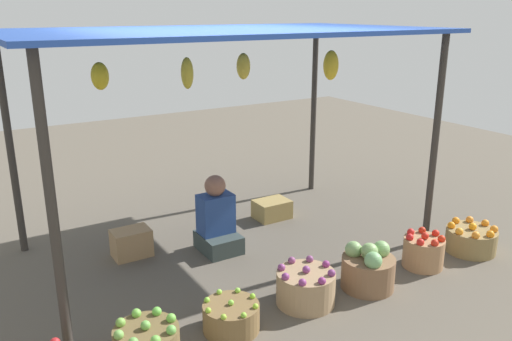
% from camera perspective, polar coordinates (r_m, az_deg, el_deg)
% --- Properties ---
extents(ground_plane, '(14.00, 14.00, 0.00)m').
position_cam_1_polar(ground_plane, '(5.44, -3.00, -8.15)').
color(ground_plane, '#5C5448').
extents(market_stall_structure, '(3.92, 2.26, 2.16)m').
position_cam_1_polar(market_stall_structure, '(4.93, -3.33, 13.51)').
color(market_stall_structure, '#38332D').
rests_on(market_stall_structure, ground).
extents(vendor_person, '(0.36, 0.44, 0.78)m').
position_cam_1_polar(vendor_person, '(5.24, -4.29, -5.62)').
color(vendor_person, '#354240').
rests_on(vendor_person, ground).
extents(basket_limes, '(0.43, 0.43, 0.25)m').
position_cam_1_polar(basket_limes, '(4.09, -2.73, -15.65)').
color(basket_limes, brown).
rests_on(basket_limes, ground).
extents(basket_purple_onions, '(0.49, 0.49, 0.34)m').
position_cam_1_polar(basket_purple_onions, '(4.41, 5.44, -12.54)').
color(basket_purple_onions, '#A2825D').
rests_on(basket_purple_onions, ground).
extents(basket_cabbages, '(0.46, 0.46, 0.42)m').
position_cam_1_polar(basket_cabbages, '(4.70, 12.13, -10.45)').
color(basket_cabbages, brown).
rests_on(basket_cabbages, ground).
extents(basket_red_tomatoes, '(0.38, 0.38, 0.34)m').
position_cam_1_polar(basket_red_tomatoes, '(5.21, 17.79, -8.40)').
color(basket_red_tomatoes, '#A67A52').
rests_on(basket_red_tomatoes, ground).
extents(basket_oranges, '(0.49, 0.49, 0.30)m').
position_cam_1_polar(basket_oranges, '(5.69, 22.40, -6.95)').
color(basket_oranges, olive).
rests_on(basket_oranges, ground).
extents(wooden_crate_near_vendor, '(0.39, 0.30, 0.21)m').
position_cam_1_polar(wooden_crate_near_vendor, '(6.08, 1.75, -4.24)').
color(wooden_crate_near_vendor, '#A1864B').
rests_on(wooden_crate_near_vendor, ground).
extents(wooden_crate_stacked_rear, '(0.36, 0.26, 0.27)m').
position_cam_1_polar(wooden_crate_stacked_rear, '(5.30, -13.43, -7.69)').
color(wooden_crate_stacked_rear, '#A27F56').
rests_on(wooden_crate_stacked_rear, ground).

